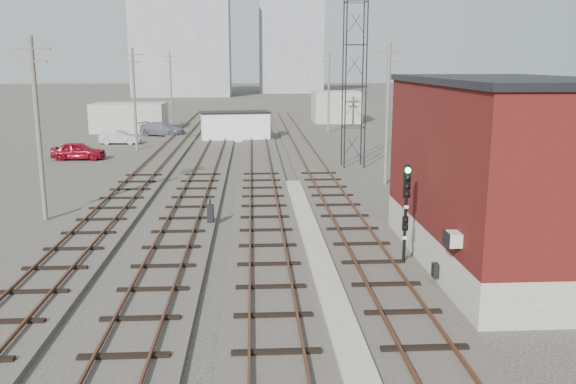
{
  "coord_description": "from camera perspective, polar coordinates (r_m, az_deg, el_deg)",
  "views": [
    {
      "loc": [
        -2.06,
        -10.31,
        7.78
      ],
      "look_at": [
        -0.54,
        15.7,
        2.2
      ],
      "focal_mm": 38.0,
      "sensor_mm": 36.0,
      "label": 1
    }
  ],
  "objects": [
    {
      "name": "car_grey",
      "position": [
        67.05,
        -11.66,
        5.8
      ],
      "size": [
        5.46,
        3.78,
        1.47
      ],
      "primitive_type": "imported",
      "rotation": [
        0.0,
        0.0,
        1.19
      ],
      "color": "slate",
      "rests_on": "ground"
    },
    {
      "name": "brick_building",
      "position": [
        24.62,
        19.56,
        1.68
      ],
      "size": [
        6.54,
        12.2,
        7.22
      ],
      "color": "gray",
      "rests_on": "ground"
    },
    {
      "name": "track_mid_left",
      "position": [
        50.02,
        -7.27,
        3.16
      ],
      "size": [
        3.2,
        90.0,
        0.39
      ],
      "color": "#332D28",
      "rests_on": "ground"
    },
    {
      "name": "shed_right",
      "position": [
        81.28,
        4.52,
        7.97
      ],
      "size": [
        6.0,
        6.0,
        4.0
      ],
      "primitive_type": "cube",
      "color": "gray",
      "rests_on": "ground"
    },
    {
      "name": "shed_left",
      "position": [
        71.95,
        -14.62,
        6.77
      ],
      "size": [
        8.0,
        5.0,
        3.2
      ],
      "primitive_type": "cube",
      "color": "gray",
      "rests_on": "ground"
    },
    {
      "name": "car_red",
      "position": [
        52.27,
        -19.0,
        3.66
      ],
      "size": [
        4.27,
        1.78,
        1.45
      ],
      "primitive_type": "imported",
      "rotation": [
        0.0,
        0.0,
        1.55
      ],
      "color": "maroon",
      "rests_on": "ground"
    },
    {
      "name": "apartment_right",
      "position": [
        160.71,
        0.24,
        13.94
      ],
      "size": [
        16.0,
        12.0,
        26.0
      ],
      "primitive_type": "cube",
      "color": "gray",
      "rests_on": "ground"
    },
    {
      "name": "utility_pole_left_a",
      "position": [
        32.2,
        -22.38,
        5.87
      ],
      "size": [
        1.8,
        0.24,
        9.0
      ],
      "color": "#595147",
      "rests_on": "ground"
    },
    {
      "name": "switch_stand",
      "position": [
        29.58,
        -7.27,
        -2.06
      ],
      "size": [
        0.32,
        0.32,
        1.28
      ],
      "rotation": [
        0.0,
        0.0,
        -0.09
      ],
      "color": "black",
      "rests_on": "ground"
    },
    {
      "name": "site_trailer",
      "position": [
        61.92,
        -4.96,
        6.19
      ],
      "size": [
        7.25,
        3.9,
        2.91
      ],
      "rotation": [
        0.0,
        0.0,
        0.13
      ],
      "color": "white",
      "rests_on": "ground"
    },
    {
      "name": "platform_curb",
      "position": [
        25.61,
        2.55,
        -5.3
      ],
      "size": [
        0.9,
        28.0,
        0.26
      ],
      "primitive_type": "cube",
      "color": "gray",
      "rests_on": "ground"
    },
    {
      "name": "track_right",
      "position": [
        50.11,
        1.91,
        3.27
      ],
      "size": [
        3.2,
        90.0,
        0.39
      ],
      "color": "#332D28",
      "rests_on": "ground"
    },
    {
      "name": "utility_pole_left_c",
      "position": [
        81.04,
        -10.91,
        9.76
      ],
      "size": [
        1.8,
        0.24,
        9.0
      ],
      "color": "#595147",
      "rests_on": "ground"
    },
    {
      "name": "ground",
      "position": [
        70.77,
        -1.67,
        5.76
      ],
      "size": [
        320.0,
        320.0,
        0.0
      ],
      "primitive_type": "plane",
      "color": "#282621",
      "rests_on": "ground"
    },
    {
      "name": "apartment_left",
      "position": [
        146.36,
        -9.93,
        14.73
      ],
      "size": [
        22.0,
        14.0,
        30.0
      ],
      "primitive_type": "cube",
      "color": "gray",
      "rests_on": "ground"
    },
    {
      "name": "car_silver",
      "position": [
        61.15,
        -15.43,
        4.94
      ],
      "size": [
        3.91,
        1.51,
        1.27
      ],
      "primitive_type": "imported",
      "rotation": [
        0.0,
        0.0,
        1.53
      ],
      "color": "#B0B4B8",
      "rests_on": "ground"
    },
    {
      "name": "utility_pole_right_a",
      "position": [
        39.37,
        9.3,
        7.58
      ],
      "size": [
        1.8,
        0.24,
        9.0
      ],
      "color": "#595147",
      "rests_on": "ground"
    },
    {
      "name": "track_mid_right",
      "position": [
        49.91,
        -2.67,
        3.22
      ],
      "size": [
        3.2,
        90.0,
        0.39
      ],
      "color": "#332D28",
      "rests_on": "ground"
    },
    {
      "name": "signal_mast",
      "position": [
        23.44,
        10.98,
        -1.48
      ],
      "size": [
        0.4,
        0.41,
        4.03
      ],
      "color": "gray",
      "rests_on": "ground"
    },
    {
      "name": "utility_pole_right_b",
      "position": [
        68.91,
        3.84,
        9.57
      ],
      "size": [
        1.8,
        0.24,
        9.0
      ],
      "color": "#595147",
      "rests_on": "ground"
    },
    {
      "name": "utility_pole_left_b",
      "position": [
        56.37,
        -14.19,
        8.69
      ],
      "size": [
        1.8,
        0.24,
        9.0
      ],
      "color": "#595147",
      "rests_on": "ground"
    },
    {
      "name": "track_left",
      "position": [
        50.46,
        -11.81,
        3.08
      ],
      "size": [
        3.2,
        90.0,
        0.39
      ],
      "color": "#332D28",
      "rests_on": "ground"
    },
    {
      "name": "lattice_tower",
      "position": [
        45.94,
        6.25,
        11.66
      ],
      "size": [
        1.6,
        1.6,
        15.0
      ],
      "color": "black",
      "rests_on": "ground"
    }
  ]
}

